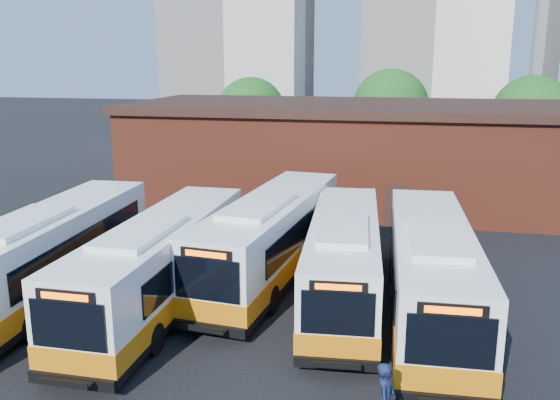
% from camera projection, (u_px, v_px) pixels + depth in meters
% --- Properties ---
extents(ground, '(220.00, 220.00, 0.00)m').
position_uv_depth(ground, '(297.00, 329.00, 20.67)').
color(ground, black).
extents(bus_farwest, '(3.20, 13.36, 3.61)m').
position_uv_depth(bus_farwest, '(49.00, 258.00, 23.07)').
color(bus_farwest, white).
rests_on(bus_farwest, ground).
extents(bus_west, '(2.82, 13.01, 3.53)m').
position_uv_depth(bus_west, '(161.00, 267.00, 22.14)').
color(bus_west, white).
rests_on(bus_west, ground).
extents(bus_midwest, '(4.16, 13.51, 3.63)m').
position_uv_depth(bus_midwest, '(271.00, 240.00, 25.31)').
color(bus_midwest, white).
rests_on(bus_midwest, ground).
extents(bus_mideast, '(3.43, 12.53, 3.37)m').
position_uv_depth(bus_mideast, '(344.00, 262.00, 22.95)').
color(bus_mideast, white).
rests_on(bus_mideast, ground).
extents(bus_east, '(3.21, 13.21, 3.57)m').
position_uv_depth(bus_east, '(431.00, 275.00, 21.30)').
color(bus_east, white).
rests_on(bus_east, ground).
extents(transit_worker, '(0.56, 0.78, 1.99)m').
position_uv_depth(transit_worker, '(385.00, 400.00, 14.59)').
color(transit_worker, '#121A35').
rests_on(transit_worker, ground).
extents(depot_building, '(28.60, 12.60, 6.40)m').
position_uv_depth(depot_building, '(352.00, 151.00, 38.93)').
color(depot_building, maroon).
rests_on(depot_building, ground).
extents(tree_west, '(6.00, 6.00, 7.65)m').
position_uv_depth(tree_west, '(251.00, 112.00, 52.04)').
color(tree_west, '#382314').
rests_on(tree_west, ground).
extents(tree_mid, '(6.56, 6.56, 8.36)m').
position_uv_depth(tree_mid, '(390.00, 107.00, 51.42)').
color(tree_mid, '#382314').
rests_on(tree_mid, ground).
extents(tree_east, '(6.24, 6.24, 7.96)m').
position_uv_depth(tree_east, '(531.00, 116.00, 46.41)').
color(tree_east, '#382314').
rests_on(tree_east, ground).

